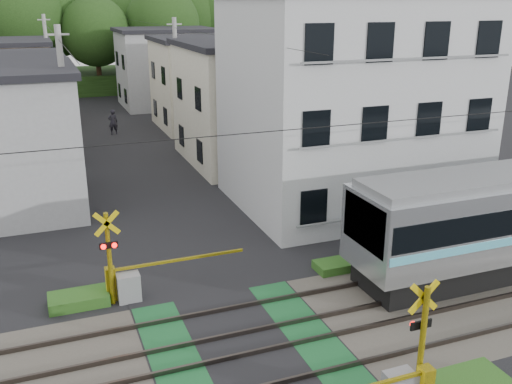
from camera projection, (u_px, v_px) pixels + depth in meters
name	position (u px, v px, depth m)	size (l,w,h in m)	color
ground	(244.00, 345.00, 15.52)	(120.00, 120.00, 0.00)	black
track_bed	(244.00, 344.00, 15.51)	(120.00, 120.00, 0.14)	#47423A
crossing_signal_near	(405.00, 381.00, 12.94)	(4.74, 0.65, 3.09)	yellow
crossing_signal_far	(125.00, 280.00, 17.65)	(4.74, 0.65, 3.09)	yellow
apartment_block	(350.00, 102.00, 25.33)	(10.20, 8.36, 9.30)	silver
houses_row	(114.00, 92.00, 37.52)	(22.07, 31.35, 6.80)	#A8AAAD
tree_hill	(86.00, 30.00, 56.95)	(40.00, 13.01, 11.90)	#214115
catenary	(438.00, 192.00, 16.41)	(60.00, 5.04, 7.00)	#2D2D33
utility_poles	(97.00, 86.00, 34.23)	(7.90, 42.00, 8.00)	#A5A5A0
pedestrian	(113.00, 122.00, 39.77)	(0.65, 0.42, 1.77)	#292730
weed_patches	(303.00, 329.00, 15.98)	(10.25, 8.80, 0.40)	#2D5E1E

